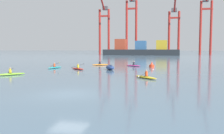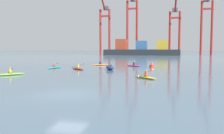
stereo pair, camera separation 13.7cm
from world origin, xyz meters
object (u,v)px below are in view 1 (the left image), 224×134
channel_buoy (152,65)px  kayak_magenta (133,65)px  container_barge (141,50)px  kayak_orange (100,64)px  capsized_dinghy (110,68)px  kayak_teal (55,67)px  gantry_crane_west_mid (131,18)px  kayak_red (78,68)px  kayak_yellow (146,77)px  kayak_lime (11,74)px  gantry_crane_west (104,24)px  gantry_crane_east_mid (174,24)px  gantry_crane_east (206,18)px

channel_buoy → kayak_magenta: (-3.41, 1.83, -0.19)m
container_barge → kayak_orange: bearing=-90.6°
capsized_dinghy → kayak_teal: bearing=174.9°
container_barge → kayak_orange: 75.34m
kayak_magenta → kayak_teal: 14.09m
kayak_orange → kayak_teal: size_ratio=0.93×
gantry_crane_west_mid → kayak_magenta: bearing=-82.2°
container_barge → kayak_teal: size_ratio=10.71×
container_barge → kayak_red: 85.14m
kayak_yellow → kayak_lime: bearing=-179.3°
capsized_dinghy → kayak_red: size_ratio=0.94×
kayak_magenta → kayak_teal: bearing=-149.5°
container_barge → gantry_crane_west_mid: gantry_crane_west_mid is taller
channel_buoy → kayak_teal: 16.44m
capsized_dinghy → kayak_yellow: bearing=-57.5°
kayak_red → gantry_crane_west: bearing=101.6°
container_barge → kayak_teal: 83.94m
kayak_yellow → gantry_crane_east_mid: bearing=86.1°
capsized_dinghy → kayak_magenta: (2.61, 8.01, -0.18)m
gantry_crane_west → kayak_lime: 108.57m
gantry_crane_east → channel_buoy: gantry_crane_east is taller
gantry_crane_west_mid → kayak_orange: (4.99, -83.16, -19.40)m
container_barge → gantry_crane_west: (-21.72, 11.90, 14.52)m
kayak_magenta → kayak_lime: size_ratio=1.04×
kayak_magenta → capsized_dinghy: bearing=-108.0°
kayak_lime → kayak_teal: size_ratio=0.88×
kayak_red → kayak_teal: bearing=162.5°
gantry_crane_east → kayak_lime: gantry_crane_east is taller
kayak_teal → kayak_yellow: bearing=-33.7°
gantry_crane_west_mid → kayak_teal: (-0.54, -91.52, -19.40)m
channel_buoy → kayak_lime: channel_buoy is taller
gantry_crane_west → gantry_crane_east_mid: size_ratio=1.09×
kayak_red → kayak_teal: (-4.52, 1.42, -0.00)m
container_barge → gantry_crane_west_mid: 19.55m
kayak_orange → kayak_lime: bearing=-108.1°
gantry_crane_east → channel_buoy: size_ratio=37.44×
container_barge → kayak_teal: container_barge is taller
gantry_crane_west_mid → kayak_red: gantry_crane_west_mid is taller
gantry_crane_west_mid → kayak_yellow: size_ratio=14.12×
kayak_magenta → kayak_yellow: size_ratio=1.10×
gantry_crane_east → capsized_dinghy: (-29.20, -95.78, -18.33)m
channel_buoy → gantry_crane_west_mid: bearing=99.9°
gantry_crane_west → kayak_teal: gantry_crane_west is taller
capsized_dinghy → channel_buoy: 8.63m
gantry_crane_west → kayak_teal: bearing=-80.8°
gantry_crane_east_mid → kayak_teal: (-22.90, -97.03, -16.07)m
channel_buoy → kayak_yellow: kayak_yellow is taller
kayak_red → kayak_teal: kayak_teal is taller
kayak_orange → kayak_lime: kayak_lime is taller
gantry_crane_east → kayak_magenta: gantry_crane_east is taller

